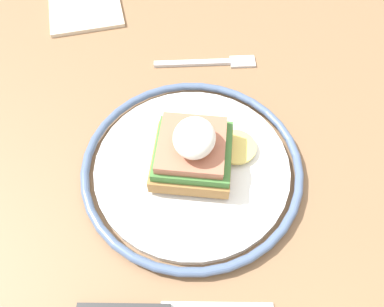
{
  "coord_description": "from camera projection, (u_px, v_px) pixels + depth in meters",
  "views": [
    {
      "loc": [
        0.26,
        0.03,
        1.13
      ],
      "look_at": [
        0.03,
        0.01,
        0.78
      ],
      "focal_mm": 35.0,
      "sensor_mm": 36.0,
      "label": 1
    }
  ],
  "objects": [
    {
      "name": "dining_table",
      "position": [
        190.0,
        191.0,
        0.57
      ],
      "size": [
        1.02,
        0.73,
        0.74
      ],
      "color": "#846042",
      "rests_on": "ground_plane"
    },
    {
      "name": "plate",
      "position": [
        192.0,
        166.0,
        0.44
      ],
      "size": [
        0.26,
        0.26,
        0.02
      ],
      "color": "white",
      "rests_on": "dining_table"
    },
    {
      "name": "napkin",
      "position": [
        86.0,
        11.0,
        0.61
      ],
      "size": [
        0.13,
        0.14,
        0.01
      ],
      "primitive_type": "cube",
      "rotation": [
        0.0,
        0.0,
        0.34
      ],
      "color": "beige",
      "rests_on": "dining_table"
    },
    {
      "name": "sandwich",
      "position": [
        194.0,
        150.0,
        0.41
      ],
      "size": [
        0.09,
        0.12,
        0.07
      ],
      "color": "#9E703D",
      "rests_on": "plate"
    },
    {
      "name": "fork",
      "position": [
        211.0,
        63.0,
        0.54
      ],
      "size": [
        0.04,
        0.15,
        0.0
      ],
      "color": "silver",
      "rests_on": "dining_table"
    },
    {
      "name": "ground_plane",
      "position": [
        191.0,
        289.0,
        1.09
      ],
      "size": [
        6.0,
        6.0,
        0.0
      ],
      "primitive_type": "plane",
      "color": "#9E9993"
    }
  ]
}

